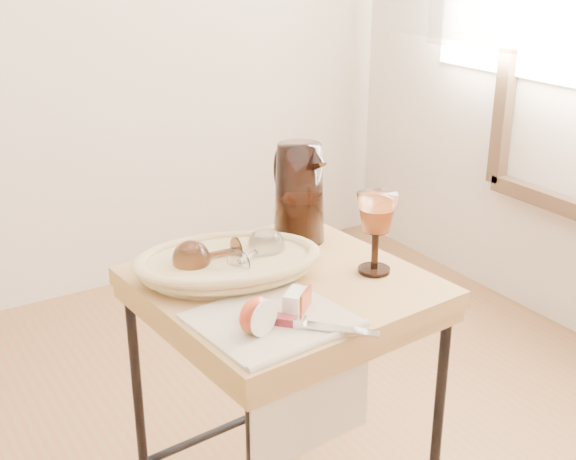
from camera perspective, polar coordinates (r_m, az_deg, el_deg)
side_table at (r=1.79m, az=-0.35°, el=-14.06°), size 0.60×0.60×0.71m
tea_towel at (r=1.44m, az=-1.30°, el=-6.84°), size 0.30×0.27×0.01m
bread_basket at (r=1.61m, az=-4.58°, el=-2.74°), size 0.41×0.33×0.05m
goblet_lying_a at (r=1.60m, az=-5.89°, el=-1.90°), size 0.14×0.09×0.08m
goblet_lying_b at (r=1.61m, az=-2.57°, el=-1.73°), size 0.15×0.13×0.08m
pitcher at (r=1.77m, az=0.85°, el=2.83°), size 0.21×0.27×0.28m
wine_goblet at (r=1.62m, az=6.71°, el=-0.24°), size 0.11×0.11×0.18m
apple_half at (r=1.38m, az=-2.54°, el=-6.47°), size 0.08×0.06×0.07m
apple_wedge at (r=1.46m, az=0.55°, el=-5.43°), size 0.07×0.06×0.04m
table_knife at (r=1.40m, az=1.28°, el=-7.02°), size 0.19×0.21×0.02m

